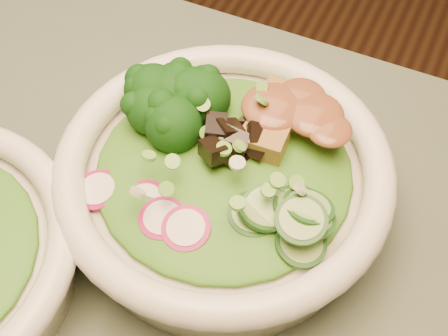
% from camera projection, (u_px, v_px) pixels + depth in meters
% --- Properties ---
extents(salad_bowl, '(0.26, 0.26, 0.07)m').
position_uv_depth(salad_bowl, '(224.00, 183.00, 0.49)').
color(salad_bowl, white).
rests_on(salad_bowl, dining_table).
extents(lettuce_bed, '(0.20, 0.20, 0.02)m').
position_uv_depth(lettuce_bed, '(224.00, 167.00, 0.48)').
color(lettuce_bed, '#225B13').
rests_on(lettuce_bed, salad_bowl).
extents(broccoli_florets, '(0.09, 0.08, 0.04)m').
position_uv_depth(broccoli_florets, '(177.00, 107.00, 0.49)').
color(broccoli_florets, black).
rests_on(broccoli_florets, salad_bowl).
extents(radish_slices, '(0.11, 0.06, 0.02)m').
position_uv_depth(radish_slices, '(154.00, 209.00, 0.45)').
color(radish_slices, '#9D0C4A').
rests_on(radish_slices, salad_bowl).
extents(cucumber_slices, '(0.08, 0.08, 0.04)m').
position_uv_depth(cucumber_slices, '(275.00, 217.00, 0.44)').
color(cucumber_slices, '#87AC60').
rests_on(cucumber_slices, salad_bowl).
extents(mushroom_heap, '(0.08, 0.08, 0.04)m').
position_uv_depth(mushroom_heap, '(237.00, 149.00, 0.47)').
color(mushroom_heap, black).
rests_on(mushroom_heap, salad_bowl).
extents(tofu_cubes, '(0.10, 0.08, 0.04)m').
position_uv_depth(tofu_cubes, '(289.00, 123.00, 0.49)').
color(tofu_cubes, olive).
rests_on(tofu_cubes, salad_bowl).
extents(peanut_sauce, '(0.07, 0.05, 0.02)m').
position_uv_depth(peanut_sauce, '(290.00, 112.00, 0.48)').
color(peanut_sauce, brown).
rests_on(peanut_sauce, tofu_cubes).
extents(scallion_garnish, '(0.19, 0.19, 0.02)m').
position_uv_depth(scallion_garnish, '(224.00, 148.00, 0.46)').
color(scallion_garnish, '#6CAD3D').
rests_on(scallion_garnish, salad_bowl).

